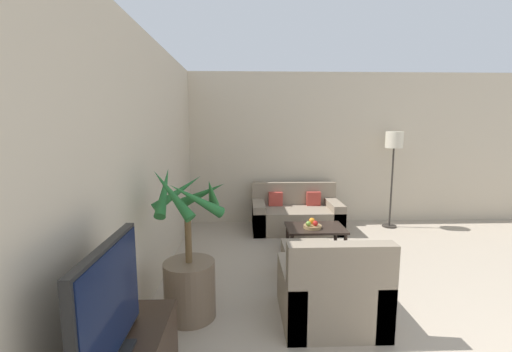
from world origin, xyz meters
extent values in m
cube|color=beige|center=(0.00, 6.11, 1.35)|extent=(7.93, 0.06, 2.70)
cube|color=beige|center=(-3.20, 3.04, 1.35)|extent=(0.06, 7.68, 2.70)
cube|color=black|center=(-2.92, 1.64, 0.88)|extent=(0.05, 0.80, 0.61)
cube|color=#0F1938|center=(-2.89, 1.64, 0.88)|extent=(0.01, 0.76, 0.57)
cylinder|color=brown|center=(-2.71, 2.95, 0.27)|extent=(0.47, 0.47, 0.54)
cylinder|color=brown|center=(-2.71, 2.95, 0.78)|extent=(0.06, 0.06, 0.48)
cone|color=#23662D|center=(-2.49, 2.95, 1.18)|extent=(0.10, 0.50, 0.39)
cone|color=#23662D|center=(-2.59, 3.16, 1.14)|extent=(0.51, 0.35, 0.32)
cone|color=#23662D|center=(-2.83, 3.15, 1.16)|extent=(0.50, 0.34, 0.35)
cone|color=#23662D|center=(-2.91, 2.95, 1.20)|extent=(0.10, 0.47, 0.43)
cone|color=#23662D|center=(-2.81, 2.79, 1.21)|extent=(0.44, 0.31, 0.44)
cone|color=#23662D|center=(-2.60, 2.76, 1.17)|extent=(0.49, 0.34, 0.37)
cube|color=gray|center=(-1.32, 5.56, 0.19)|extent=(1.48, 0.83, 0.38)
cube|color=gray|center=(-1.32, 5.89, 0.58)|extent=(1.48, 0.16, 0.39)
cube|color=gray|center=(-1.96, 5.56, 0.25)|extent=(0.20, 0.83, 0.50)
cube|color=gray|center=(-0.68, 5.56, 0.25)|extent=(0.20, 0.83, 0.50)
cube|color=#B23D33|center=(-1.65, 5.77, 0.50)|extent=(0.24, 0.12, 0.24)
cube|color=#B23D33|center=(-0.98, 5.77, 0.50)|extent=(0.24, 0.12, 0.24)
cylinder|color=#2D2823|center=(0.36, 5.69, 0.01)|extent=(0.24, 0.24, 0.03)
cylinder|color=#2D2823|center=(0.36, 5.69, 0.71)|extent=(0.03, 0.03, 1.37)
cylinder|color=beige|center=(0.36, 5.69, 1.53)|extent=(0.29, 0.29, 0.28)
cylinder|color=black|center=(-1.56, 4.33, 0.16)|extent=(0.05, 0.05, 0.33)
cylinder|color=black|center=(-0.84, 4.33, 0.16)|extent=(0.05, 0.05, 0.33)
cylinder|color=black|center=(-1.56, 4.81, 0.16)|extent=(0.05, 0.05, 0.33)
cylinder|color=black|center=(-0.84, 4.81, 0.16)|extent=(0.05, 0.05, 0.33)
cube|color=black|center=(-1.20, 4.57, 0.34)|extent=(0.81, 0.58, 0.03)
cylinder|color=#997A4C|center=(-1.25, 4.52, 0.38)|extent=(0.25, 0.25, 0.04)
sphere|color=red|center=(-1.22, 4.48, 0.44)|extent=(0.07, 0.07, 0.07)
sphere|color=olive|center=(-1.32, 4.47, 0.44)|extent=(0.07, 0.07, 0.07)
sphere|color=orange|center=(-1.25, 4.58, 0.44)|extent=(0.09, 0.09, 0.09)
cube|color=gray|center=(-1.42, 2.88, 0.19)|extent=(0.88, 0.84, 0.39)
cube|color=gray|center=(-1.42, 2.54, 0.61)|extent=(0.88, 0.16, 0.46)
cube|color=gray|center=(-1.78, 2.88, 0.24)|extent=(0.16, 0.84, 0.49)
cube|color=gray|center=(-1.06, 2.88, 0.24)|extent=(0.16, 0.84, 0.49)
cube|color=gray|center=(-1.45, 3.76, 0.19)|extent=(0.59, 0.56, 0.38)
camera|label=1|loc=(-2.21, -0.05, 1.79)|focal=24.00mm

